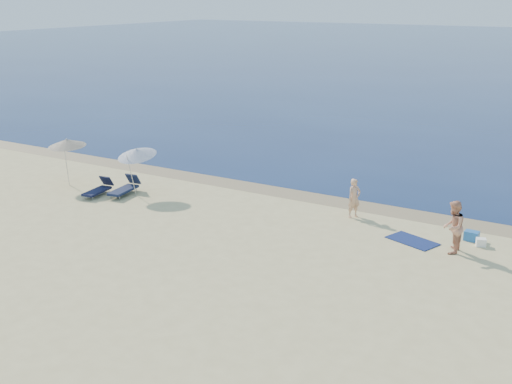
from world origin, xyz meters
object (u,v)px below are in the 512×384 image
(person_right, at_px, (453,227))
(person_left, at_px, (354,198))
(blue_cooler, at_px, (472,236))
(umbrella_near, at_px, (137,153))

(person_right, bearing_deg, person_left, -114.43)
(person_right, distance_m, blue_cooler, 1.74)
(person_right, relative_size, blue_cooler, 3.74)
(person_left, relative_size, umbrella_near, 0.70)
(person_right, bearing_deg, blue_cooler, 164.06)
(person_left, distance_m, person_right, 4.69)
(person_left, bearing_deg, person_right, -80.38)
(person_left, bearing_deg, umbrella_near, 133.25)
(person_left, relative_size, blue_cooler, 3.19)
(person_right, distance_m, umbrella_near, 13.92)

